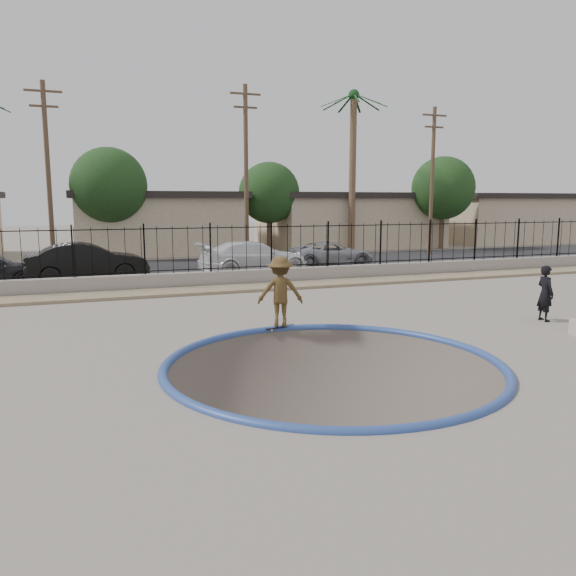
# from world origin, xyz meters

# --- Properties ---
(ground) EXTENTS (120.00, 120.00, 2.20)m
(ground) POSITION_xyz_m (0.00, 12.00, -1.10)
(ground) COLOR slate
(ground) RESTS_ON ground
(bowl_pit) EXTENTS (6.84, 6.84, 1.80)m
(bowl_pit) POSITION_xyz_m (0.00, -1.00, 0.00)
(bowl_pit) COLOR #4D433B
(bowl_pit) RESTS_ON ground
(coping_ring) EXTENTS (7.04, 7.04, 0.20)m
(coping_ring) POSITION_xyz_m (0.00, -1.00, 0.00)
(coping_ring) COLOR #2B468D
(coping_ring) RESTS_ON ground
(rock_strip) EXTENTS (42.00, 1.60, 0.11)m
(rock_strip) POSITION_xyz_m (0.00, 9.20, 0.06)
(rock_strip) COLOR tan
(rock_strip) RESTS_ON ground
(retaining_wall) EXTENTS (42.00, 0.45, 0.60)m
(retaining_wall) POSITION_xyz_m (0.00, 10.30, 0.30)
(retaining_wall) COLOR gray
(retaining_wall) RESTS_ON ground
(fence) EXTENTS (40.00, 0.04, 1.80)m
(fence) POSITION_xyz_m (0.00, 10.30, 1.50)
(fence) COLOR black
(fence) RESTS_ON retaining_wall
(street) EXTENTS (90.00, 8.00, 0.04)m
(street) POSITION_xyz_m (0.00, 17.00, 0.02)
(street) COLOR black
(street) RESTS_ON ground
(house_center) EXTENTS (10.60, 8.60, 3.90)m
(house_center) POSITION_xyz_m (0.00, 26.50, 1.97)
(house_center) COLOR tan
(house_center) RESTS_ON ground
(house_east) EXTENTS (12.60, 8.60, 3.90)m
(house_east) POSITION_xyz_m (14.00, 26.50, 1.97)
(house_east) COLOR tan
(house_east) RESTS_ON ground
(house_east_far) EXTENTS (11.60, 8.60, 3.90)m
(house_east_far) POSITION_xyz_m (28.00, 26.50, 1.97)
(house_east_far) COLOR tan
(house_east_far) RESTS_ON ground
(palm_right) EXTENTS (2.30, 2.30, 10.30)m
(palm_right) POSITION_xyz_m (12.00, 22.00, 7.33)
(palm_right) COLOR brown
(palm_right) RESTS_ON ground
(utility_pole_left) EXTENTS (1.70, 0.24, 9.00)m
(utility_pole_left) POSITION_xyz_m (-6.00, 19.00, 4.70)
(utility_pole_left) COLOR #473323
(utility_pole_left) RESTS_ON ground
(utility_pole_mid) EXTENTS (1.70, 0.24, 9.50)m
(utility_pole_mid) POSITION_xyz_m (4.00, 19.00, 4.96)
(utility_pole_mid) COLOR #473323
(utility_pole_mid) RESTS_ON ground
(utility_pole_right) EXTENTS (1.70, 0.24, 9.00)m
(utility_pole_right) POSITION_xyz_m (16.00, 19.00, 4.70)
(utility_pole_right) COLOR #473323
(utility_pole_right) RESTS_ON ground
(street_tree_left) EXTENTS (4.32, 4.32, 6.36)m
(street_tree_left) POSITION_xyz_m (-3.00, 23.00, 4.19)
(street_tree_left) COLOR #473323
(street_tree_left) RESTS_ON ground
(street_tree_mid) EXTENTS (3.96, 3.96, 5.83)m
(street_tree_mid) POSITION_xyz_m (7.00, 24.00, 3.84)
(street_tree_mid) COLOR #473323
(street_tree_mid) RESTS_ON ground
(street_tree_right) EXTENTS (4.32, 4.32, 6.36)m
(street_tree_right) POSITION_xyz_m (19.00, 22.00, 4.19)
(street_tree_right) COLOR #473323
(street_tree_right) RESTS_ON ground
(skater) EXTENTS (1.31, 0.97, 1.82)m
(skater) POSITION_xyz_m (0.07, 2.42, 0.91)
(skater) COLOR brown
(skater) RESTS_ON ground
(skateboard) EXTENTS (0.90, 0.35, 0.08)m
(skateboard) POSITION_xyz_m (0.07, 2.42, 0.06)
(skateboard) COLOR black
(skateboard) RESTS_ON ground
(videographer) EXTENTS (0.43, 0.60, 1.56)m
(videographer) POSITION_xyz_m (7.35, 0.84, 0.78)
(videographer) COLOR black
(videographer) RESTS_ON ground
(car_b) EXTENTS (4.92, 2.02, 1.59)m
(car_b) POSITION_xyz_m (-4.50, 13.40, 0.83)
(car_b) COLOR black
(car_b) RESTS_ON street
(car_c) EXTENTS (5.19, 2.36, 1.47)m
(car_c) POSITION_xyz_m (2.70, 13.40, 0.77)
(car_c) COLOR white
(car_c) RESTS_ON street
(car_d) EXTENTS (4.51, 2.30, 1.22)m
(car_d) POSITION_xyz_m (7.38, 15.00, 0.65)
(car_d) COLOR #95979D
(car_d) RESTS_ON street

